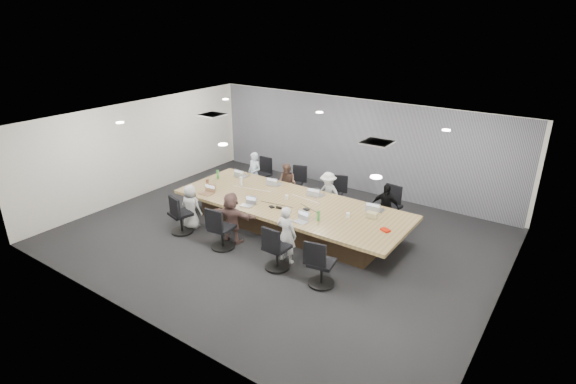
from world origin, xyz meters
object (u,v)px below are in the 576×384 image
Objects in this scene: person_2 at (328,193)px; snack_packet at (385,230)px; chair_4 at (181,217)px; chair_7 at (322,266)px; chair_0 at (262,178)px; laptop_1 at (276,184)px; laptop_4 at (206,194)px; person_1 at (287,184)px; person_3 at (385,207)px; mug_brown at (207,181)px; laptop_6 at (300,222)px; bottle_green_right at (318,216)px; chair_3 at (390,210)px; person_0 at (254,174)px; person_5 at (232,218)px; canvas_bag at (372,215)px; conference_table at (290,215)px; bottle_green_left at (218,174)px; stapler at (279,208)px; laptop_3 at (376,210)px; laptop_2 at (317,195)px; chair_2 at (334,197)px; chair_5 at (222,231)px; person_6 at (286,235)px; laptop_5 at (247,206)px; laptop_0 at (242,176)px; person_4 at (191,207)px; chair_6 at (277,251)px; chair_1 at (294,186)px.

snack_packet is (2.28, -1.46, 0.16)m from person_2.
chair_4 is 4.06m from chair_7.
chair_0 is 1.54m from laptop_1.
chair_0 reaches higher than laptop_4.
laptop_4 is at bearing -119.99° from person_1.
mug_brown is at bearing -168.49° from person_3.
bottle_green_right is (0.29, 0.30, 0.11)m from laptop_6.
person_0 reaches higher than chair_3.
canvas_bag is (2.79, 1.69, 0.17)m from person_5.
conference_table is 7.24× the size of chair_0.
stapler is (2.65, -0.70, -0.10)m from bottle_green_left.
snack_packet is at bearing 117.11° from laptop_3.
laptop_2 is (-1.63, 2.50, 0.32)m from chair_7.
chair_2 is at bearing -100.39° from laptop_2.
person_3 reaches higher than laptop_2.
person_2 reaches higher than laptop_6.
canvas_bag is (2.79, 2.04, 0.37)m from chair_5.
laptop_1 is 1.41× the size of bottle_green_right.
chair_3 is 0.63× the size of person_6.
laptop_6 is (1.58, 0.00, 0.00)m from laptop_5.
person_0 is (-1.49, 3.05, 0.21)m from chair_5.
laptop_1 is 0.93× the size of laptop_3.
laptop_0 is at bearing -159.68° from person_2.
stapler is (2.23, -2.18, 0.35)m from chair_0.
laptop_4 is 1.75× the size of snack_packet.
canvas_bag is at bearing -7.37° from person_0.
person_4 is 3.36m from bottle_green_right.
bottle_green_left is 0.43m from mug_brown.
mug_brown is (-0.53, 1.50, 0.37)m from chair_4.
bottle_green_left is 3.84m from bottle_green_right.
person_1 is 3.92× the size of laptop_6.
person_4 is 0.58m from laptop_4.
person_5 is at bearing -87.06° from person_1.
bottle_green_right is (3.24, 0.30, 0.11)m from laptop_4.
laptop_6 is at bearing 23.55° from chair_5.
chair_7 is 2.31m from stapler.
laptop_3 is at bearing 36.69° from chair_5.
chair_6 reaches higher than chair_0.
chair_3 is at bearing 30.24° from laptop_5.
person_0 is at bearing -86.87° from laptop_0.
laptop_1 is at bearing 24.15° from chair_3.
laptop_2 is 3.12m from mug_brown.
bottle_green_right is (1.12, -0.50, 0.46)m from conference_table.
canvas_bag reaches higher than chair_6.
bottle_green_right is 1.25m from canvas_bag.
canvas_bag is (1.21, 2.04, 0.38)m from chair_6.
chair_4 is at bearing 95.75° from laptop_0.
chair_5 is 0.74× the size of person_1.
chair_1 is 2.23× the size of laptop_0.
chair_0 is at bearing 142.75° from conference_table.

